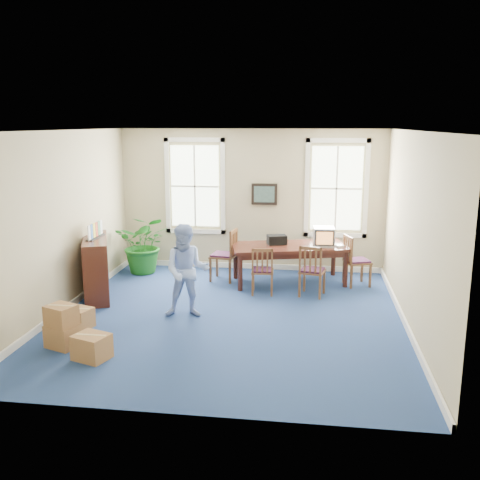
# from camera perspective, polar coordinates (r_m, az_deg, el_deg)

# --- Properties ---
(floor) EXTENTS (6.50, 6.50, 0.00)m
(floor) POSITION_cam_1_polar(r_m,az_deg,el_deg) (9.45, -1.10, -8.19)
(floor) COLOR navy
(floor) RESTS_ON ground
(ceiling) EXTENTS (6.50, 6.50, 0.00)m
(ceiling) POSITION_cam_1_polar(r_m,az_deg,el_deg) (8.85, -1.19, 11.61)
(ceiling) COLOR white
(ceiling) RESTS_ON ground
(wall_back) EXTENTS (6.50, 0.00, 6.50)m
(wall_back) POSITION_cam_1_polar(r_m,az_deg,el_deg) (12.19, 1.22, 4.27)
(wall_back) COLOR tan
(wall_back) RESTS_ON ground
(wall_front) EXTENTS (6.50, 0.00, 6.50)m
(wall_front) POSITION_cam_1_polar(r_m,az_deg,el_deg) (5.91, -6.02, -4.58)
(wall_front) COLOR tan
(wall_front) RESTS_ON ground
(wall_left) EXTENTS (0.00, 6.50, 6.50)m
(wall_left) POSITION_cam_1_polar(r_m,az_deg,el_deg) (9.92, -18.53, 1.76)
(wall_left) COLOR tan
(wall_left) RESTS_ON ground
(wall_right) EXTENTS (0.00, 6.50, 6.50)m
(wall_right) POSITION_cam_1_polar(r_m,az_deg,el_deg) (9.06, 17.96, 0.83)
(wall_right) COLOR tan
(wall_right) RESTS_ON ground
(baseboard_back) EXTENTS (6.00, 0.04, 0.12)m
(baseboard_back) POSITION_cam_1_polar(r_m,az_deg,el_deg) (12.47, 1.17, -2.78)
(baseboard_back) COLOR white
(baseboard_back) RESTS_ON ground
(baseboard_left) EXTENTS (0.04, 6.50, 0.12)m
(baseboard_left) POSITION_cam_1_polar(r_m,az_deg,el_deg) (10.29, -17.79, -6.70)
(baseboard_left) COLOR white
(baseboard_left) RESTS_ON ground
(baseboard_right) EXTENTS (0.04, 6.50, 0.12)m
(baseboard_right) POSITION_cam_1_polar(r_m,az_deg,el_deg) (9.46, 17.16, -8.34)
(baseboard_right) COLOR white
(baseboard_right) RESTS_ON ground
(window_left) EXTENTS (1.40, 0.12, 2.20)m
(window_left) POSITION_cam_1_polar(r_m,az_deg,el_deg) (12.35, -4.82, 5.73)
(window_left) COLOR white
(window_left) RESTS_ON ground
(window_right) EXTENTS (1.40, 0.12, 2.20)m
(window_right) POSITION_cam_1_polar(r_m,az_deg,el_deg) (12.07, 10.25, 5.42)
(window_right) COLOR white
(window_right) RESTS_ON ground
(wall_picture) EXTENTS (0.58, 0.06, 0.48)m
(wall_picture) POSITION_cam_1_polar(r_m,az_deg,el_deg) (12.09, 2.61, 4.91)
(wall_picture) COLOR black
(wall_picture) RESTS_ON ground
(conference_table) EXTENTS (2.58, 1.64, 0.81)m
(conference_table) POSITION_cam_1_polar(r_m,az_deg,el_deg) (11.34, 5.26, -2.56)
(conference_table) COLOR #401B12
(conference_table) RESTS_ON ground
(crt_tv) EXTENTS (0.46, 0.50, 0.39)m
(crt_tv) POSITION_cam_1_polar(r_m,az_deg,el_deg) (11.25, 8.92, 0.37)
(crt_tv) COLOR #B7B7BC
(crt_tv) RESTS_ON conference_table
(game_console) EXTENTS (0.20, 0.22, 0.04)m
(game_console) POSITION_cam_1_polar(r_m,az_deg,el_deg) (11.24, 10.55, -0.60)
(game_console) COLOR white
(game_console) RESTS_ON conference_table
(equipment_bag) EXTENTS (0.45, 0.36, 0.20)m
(equipment_bag) POSITION_cam_1_polar(r_m,az_deg,el_deg) (11.29, 3.95, 0.03)
(equipment_bag) COLOR black
(equipment_bag) RESTS_ON conference_table
(chair_near_left) EXTENTS (0.46, 0.46, 0.96)m
(chair_near_left) POSITION_cam_1_polar(r_m,az_deg,el_deg) (10.57, 2.42, -3.22)
(chair_near_left) COLOR brown
(chair_near_left) RESTS_ON ground
(chair_near_right) EXTENTS (0.55, 0.55, 1.03)m
(chair_near_right) POSITION_cam_1_polar(r_m,az_deg,el_deg) (10.52, 7.73, -3.20)
(chair_near_right) COLOR brown
(chair_near_right) RESTS_ON ground
(chair_end_left) EXTENTS (0.58, 0.58, 1.12)m
(chair_end_left) POSITION_cam_1_polar(r_m,az_deg,el_deg) (11.44, -1.80, -1.58)
(chair_end_left) COLOR brown
(chair_end_left) RESTS_ON ground
(chair_end_right) EXTENTS (0.60, 0.60, 1.06)m
(chair_end_right) POSITION_cam_1_polar(r_m,az_deg,el_deg) (11.34, 12.41, -2.16)
(chair_end_right) COLOR brown
(chair_end_right) RESTS_ON ground
(man) EXTENTS (0.88, 0.73, 1.64)m
(man) POSITION_cam_1_polar(r_m,az_deg,el_deg) (9.28, -5.69, -3.31)
(man) COLOR #93AEE9
(man) RESTS_ON ground
(credenza) EXTENTS (1.00, 1.62, 1.23)m
(credenza) POSITION_cam_1_polar(r_m,az_deg,el_deg) (10.75, -15.09, -2.63)
(credenza) COLOR #401B12
(credenza) RESTS_ON ground
(brochure_rack) EXTENTS (0.31, 0.72, 0.31)m
(brochure_rack) POSITION_cam_1_polar(r_m,az_deg,el_deg) (10.57, -15.21, 1.40)
(brochure_rack) COLOR #99999E
(brochure_rack) RESTS_ON credenza
(potted_plant) EXTENTS (1.24, 1.10, 1.32)m
(potted_plant) POSITION_cam_1_polar(r_m,az_deg,el_deg) (12.18, -10.14, -0.42)
(potted_plant) COLOR #165B17
(potted_plant) RESTS_ON ground
(cardboard_boxes) EXTENTS (1.56, 1.56, 0.69)m
(cardboard_boxes) POSITION_cam_1_polar(r_m,az_deg,el_deg) (8.56, -17.15, -8.52)
(cardboard_boxes) COLOR #A67142
(cardboard_boxes) RESTS_ON ground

